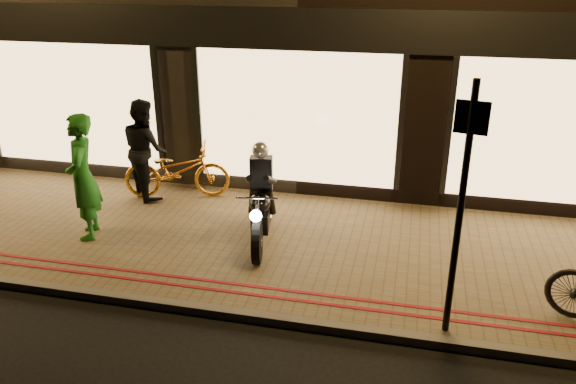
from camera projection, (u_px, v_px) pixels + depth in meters
The scene contains 9 objects.
ground at pixel (229, 320), 7.09m from camera, with size 90.00×90.00×0.00m, color black.
sidewalk at pixel (269, 244), 8.87m from camera, with size 50.00×4.00×0.12m, color brown.
kerb_stone at pixel (230, 314), 7.11m from camera, with size 50.00×0.14×0.12m, color #59544C.
red_kerb_lines at pixel (242, 289), 7.54m from camera, with size 50.00×0.26×0.01m.
motorcycle at pixel (261, 205), 8.64m from camera, with size 0.68×1.93×1.59m.
sign_post at pixel (461, 200), 6.08m from camera, with size 0.35×0.11×3.00m.
bicycle_gold at pixel (177, 171), 10.35m from camera, with size 0.68×1.94×1.02m, color gold.
person_green at pixel (83, 177), 8.66m from camera, with size 0.73×0.48×2.00m, color #1C6A1C.
person_dark at pixel (145, 149), 10.23m from camera, with size 0.90×0.70×1.84m, color black.
Camera 1 is at (2.07, -5.63, 4.19)m, focal length 35.00 mm.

